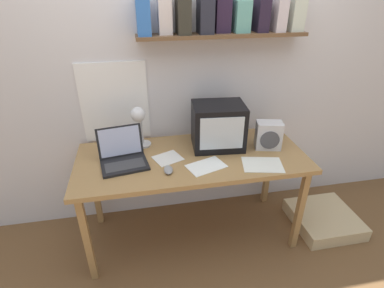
# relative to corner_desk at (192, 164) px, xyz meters

# --- Properties ---
(ground_plane) EXTENTS (12.00, 12.00, 0.00)m
(ground_plane) POSITION_rel_corner_desk_xyz_m (0.00, 0.00, -0.69)
(ground_plane) COLOR brown
(back_wall) EXTENTS (5.60, 0.24, 2.60)m
(back_wall) POSITION_rel_corner_desk_xyz_m (0.01, 0.42, 0.62)
(back_wall) COLOR silver
(back_wall) RESTS_ON ground_plane
(corner_desk) EXTENTS (1.66, 0.71, 0.76)m
(corner_desk) POSITION_rel_corner_desk_xyz_m (0.00, 0.00, 0.00)
(corner_desk) COLOR #A07847
(corner_desk) RESTS_ON ground_plane
(crt_monitor) EXTENTS (0.40, 0.33, 0.34)m
(crt_monitor) POSITION_rel_corner_desk_xyz_m (0.22, 0.12, 0.23)
(crt_monitor) COLOR black
(crt_monitor) RESTS_ON corner_desk
(laptop) EXTENTS (0.35, 0.32, 0.24)m
(laptop) POSITION_rel_corner_desk_xyz_m (-0.49, 0.01, 0.13)
(laptop) COLOR black
(laptop) RESTS_ON corner_desk
(desk_lamp) EXTENTS (0.13, 0.18, 0.34)m
(desk_lamp) POSITION_rel_corner_desk_xyz_m (-0.36, 0.19, 0.30)
(desk_lamp) COLOR silver
(desk_lamp) RESTS_ON corner_desk
(juice_glass) EXTENTS (0.07, 0.07, 0.12)m
(juice_glass) POSITION_rel_corner_desk_xyz_m (0.74, 0.14, 0.12)
(juice_glass) COLOR white
(juice_glass) RESTS_ON corner_desk
(space_heater) EXTENTS (0.21, 0.16, 0.21)m
(space_heater) POSITION_rel_corner_desk_xyz_m (0.59, 0.02, 0.17)
(space_heater) COLOR silver
(space_heater) RESTS_ON corner_desk
(computer_mouse) EXTENTS (0.06, 0.11, 0.03)m
(computer_mouse) POSITION_rel_corner_desk_xyz_m (-0.19, -0.17, 0.08)
(computer_mouse) COLOR gray
(computer_mouse) RESTS_ON corner_desk
(open_notebook) EXTENTS (0.30, 0.24, 0.00)m
(open_notebook) POSITION_rel_corner_desk_xyz_m (0.07, -0.15, 0.07)
(open_notebook) COLOR white
(open_notebook) RESTS_ON corner_desk
(loose_paper_near_laptop) EXTENTS (0.31, 0.25, 0.00)m
(loose_paper_near_laptop) POSITION_rel_corner_desk_xyz_m (0.46, -0.21, 0.07)
(loose_paper_near_laptop) COLOR silver
(loose_paper_near_laptop) RESTS_ON corner_desk
(loose_paper_near_monitor) EXTENTS (0.24, 0.22, 0.00)m
(loose_paper_near_monitor) POSITION_rel_corner_desk_xyz_m (-0.18, -0.00, 0.07)
(loose_paper_near_monitor) COLOR white
(loose_paper_near_monitor) RESTS_ON corner_desk
(floor_cushion) EXTENTS (0.52, 0.52, 0.12)m
(floor_cushion) POSITION_rel_corner_desk_xyz_m (1.15, -0.12, -0.64)
(floor_cushion) COLOR #CCB487
(floor_cushion) RESTS_ON ground_plane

